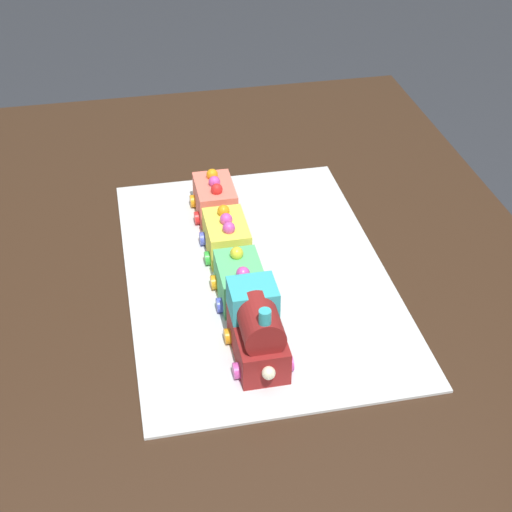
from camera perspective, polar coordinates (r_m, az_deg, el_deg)
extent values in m
cube|color=#382316|center=(1.21, -1.34, -2.07)|extent=(1.40, 1.00, 0.03)
cube|color=#382316|center=(2.03, 7.81, 2.21)|extent=(0.07, 0.07, 0.71)
cube|color=#382316|center=(1.96, -17.46, -0.73)|extent=(0.07, 0.07, 0.71)
cube|color=silver|center=(1.21, 0.00, -1.23)|extent=(0.60, 0.40, 0.00)
cube|color=maroon|center=(1.05, 0.13, -6.34)|extent=(0.12, 0.06, 0.05)
cylinder|color=maroon|center=(1.00, 0.32, -5.07)|extent=(0.08, 0.05, 0.05)
cube|color=#38B7C6|center=(1.04, -0.24, -3.17)|extent=(0.06, 0.06, 0.04)
cylinder|color=#38B7C6|center=(0.96, 0.67, -4.74)|extent=(0.02, 0.02, 0.03)
sphere|color=#F4EFCC|center=(0.99, 0.94, -8.63)|extent=(0.02, 0.02, 0.02)
cylinder|color=#D84CB2|center=(1.04, 2.49, -7.90)|extent=(0.02, 0.01, 0.02)
cylinder|color=#D84CB2|center=(1.09, 1.64, -5.43)|extent=(0.02, 0.01, 0.02)
cylinder|color=#D84CB2|center=(1.03, -1.47, -8.46)|extent=(0.02, 0.01, 0.02)
cylinder|color=orange|center=(1.08, -2.13, -5.94)|extent=(0.02, 0.01, 0.02)
cube|color=#59CC7A|center=(1.14, -1.18, -1.90)|extent=(0.10, 0.06, 0.06)
cylinder|color=green|center=(1.14, 0.87, -3.19)|extent=(0.02, 0.01, 0.02)
cylinder|color=red|center=(1.18, 0.30, -1.53)|extent=(0.02, 0.01, 0.02)
cylinder|color=#4C59D8|center=(1.13, -2.72, -3.65)|extent=(0.02, 0.01, 0.02)
cylinder|color=orange|center=(1.17, -3.15, -1.96)|extent=(0.02, 0.01, 0.02)
sphere|color=yellow|center=(1.14, -1.43, 0.21)|extent=(0.02, 0.02, 0.02)
sphere|color=#D84CB2|center=(1.10, -0.97, -1.29)|extent=(0.02, 0.02, 0.02)
cube|color=#F4E04C|center=(1.24, -2.18, 1.41)|extent=(0.10, 0.06, 0.06)
cylinder|color=green|center=(1.23, -0.29, 0.23)|extent=(0.02, 0.01, 0.02)
cylinder|color=green|center=(1.27, -0.78, 1.65)|extent=(0.02, 0.01, 0.02)
cylinder|color=green|center=(1.22, -3.61, -0.17)|extent=(0.02, 0.01, 0.02)
cylinder|color=#4C59D8|center=(1.26, -3.99, 1.28)|extent=(0.02, 0.01, 0.02)
sphere|color=orange|center=(1.24, -2.41, 3.35)|extent=(0.02, 0.02, 0.02)
sphere|color=#D84CB2|center=(1.22, -2.22, 2.72)|extent=(0.02, 0.02, 0.02)
sphere|color=#D84CB2|center=(1.20, -2.02, 2.08)|extent=(0.02, 0.02, 0.02)
cube|color=#F27260|center=(1.33, -3.04, 4.24)|extent=(0.10, 0.06, 0.06)
cylinder|color=yellow|center=(1.32, -1.29, 3.16)|extent=(0.02, 0.01, 0.02)
cylinder|color=red|center=(1.37, -1.71, 4.39)|extent=(0.02, 0.01, 0.02)
cylinder|color=red|center=(1.32, -4.38, 2.82)|extent=(0.02, 0.01, 0.02)
cylinder|color=orange|center=(1.36, -4.70, 4.06)|extent=(0.02, 0.01, 0.02)
sphere|color=orange|center=(1.34, -3.26, 6.03)|extent=(0.02, 0.02, 0.02)
sphere|color=red|center=(1.29, -2.91, 4.94)|extent=(0.02, 0.02, 0.02)
sphere|color=#D84CB2|center=(1.32, -3.09, 5.49)|extent=(0.02, 0.02, 0.02)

